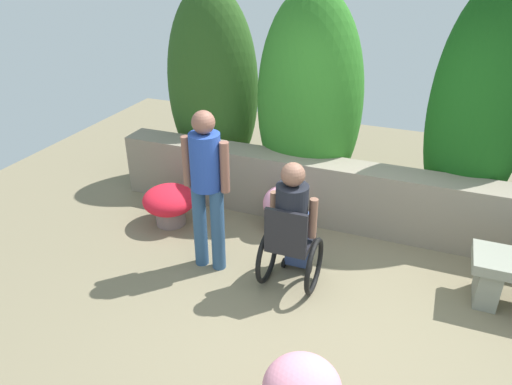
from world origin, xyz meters
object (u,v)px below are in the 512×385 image
flower_pot_purple_near (170,203)px  flower_pot_red_accent (279,208)px  person_in_wheelchair (292,229)px  person_standing_companion (206,182)px

flower_pot_purple_near → flower_pot_red_accent: 1.31m
person_in_wheelchair → person_standing_companion: (-0.87, -0.03, 0.36)m
person_standing_companion → flower_pot_red_accent: (0.45, 0.91, -0.68)m
person_in_wheelchair → flower_pot_purple_near: person_in_wheelchair is taller
flower_pot_purple_near → person_in_wheelchair: bearing=-18.3°
person_in_wheelchair → flower_pot_purple_near: (-1.70, 0.56, -0.34)m
person_in_wheelchair → person_standing_companion: person_standing_companion is taller
person_standing_companion → person_in_wheelchair: bearing=-0.7°
person_standing_companion → flower_pot_red_accent: size_ratio=2.97×
person_in_wheelchair → flower_pot_red_accent: bearing=109.3°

